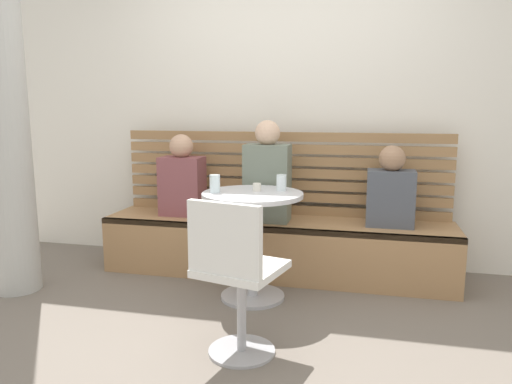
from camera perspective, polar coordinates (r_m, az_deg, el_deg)
name	(u,v)px	position (r m, az deg, el deg)	size (l,w,h in m)	color
ground	(234,345)	(2.80, -2.63, -17.64)	(8.00, 8.00, 0.00)	#70665B
back_wall	(287,89)	(4.09, 3.65, 12.00)	(5.20, 0.10, 2.90)	white
concrete_pillar	(2,93)	(3.75, -27.86, 10.35)	(0.32, 0.32, 2.80)	#B2B2AD
booth_bench	(275,247)	(3.81, 2.32, -6.53)	(2.70, 0.52, 0.44)	#A87C51
booth_backrest	(282,173)	(3.93, 3.05, 2.28)	(2.65, 0.04, 0.67)	#9A7249
cafe_table	(253,225)	(3.26, -0.41, -3.92)	(0.68, 0.68, 0.74)	#ADADB2
white_chair	(235,273)	(2.50, -2.47, -9.56)	(0.48, 0.48, 0.85)	#ADADB2
person_adult	(267,176)	(3.66, 1.36, 1.86)	(0.34, 0.22, 0.77)	slate
person_child_left	(391,191)	(3.66, 15.63, 0.11)	(0.34, 0.22, 0.59)	#4C515B
person_child_middle	(182,180)	(3.93, -8.72, 1.46)	(0.34, 0.22, 0.65)	brown
cup_espresso_small	(257,187)	(3.27, 0.11, 0.57)	(0.06, 0.06, 0.06)	silver
cup_water_clear	(281,183)	(3.29, 3.02, 1.11)	(0.07, 0.07, 0.11)	white
cup_glass_tall	(215,184)	(3.22, -4.89, 0.99)	(0.07, 0.07, 0.12)	silver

